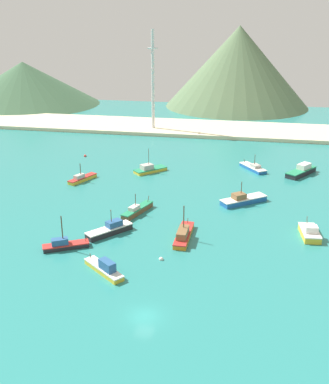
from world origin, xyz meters
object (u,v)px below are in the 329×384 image
at_px(radio_tower, 153,81).
at_px(fishing_boat_3, 110,229).
at_px(fishing_boat_4, 253,168).
at_px(fishing_boat_8, 183,234).
at_px(buoy_1, 161,259).
at_px(fishing_boat_9, 302,171).
at_px(fishing_boat_7, 243,200).
at_px(fishing_boat_11, 64,245).
at_px(fishing_boat_1, 310,232).
at_px(fishing_boat_13, 149,169).
at_px(fishing_boat_14, 105,268).
at_px(fishing_boat_0, 82,178).
at_px(buoy_0, 85,156).
at_px(fishing_boat_12, 137,210).

bearing_deg(radio_tower, fishing_boat_3, -83.01).
distance_m(fishing_boat_4, radio_tower, 56.40).
height_order(fishing_boat_8, buoy_1, fishing_boat_8).
height_order(fishing_boat_9, buoy_1, fishing_boat_9).
height_order(fishing_boat_3, fishing_boat_7, fishing_boat_7).
relative_size(fishing_boat_7, fishing_boat_11, 1.28).
distance_m(fishing_boat_1, fishing_boat_13, 49.69).
distance_m(fishing_boat_9, fishing_boat_13, 39.90).
relative_size(fishing_boat_3, fishing_boat_14, 1.08).
bearing_deg(fishing_boat_8, fishing_boat_3, -177.60).
bearing_deg(fishing_boat_7, fishing_boat_3, -139.82).
relative_size(fishing_boat_1, fishing_boat_8, 0.68).
height_order(fishing_boat_3, fishing_boat_13, fishing_boat_13).
distance_m(fishing_boat_8, radio_tower, 89.12).
xyz_separation_m(fishing_boat_14, radio_tower, (-13.91, 98.59, 17.06)).
bearing_deg(fishing_boat_13, fishing_boat_1, -40.00).
relative_size(fishing_boat_3, buoy_1, 11.67).
relative_size(fishing_boat_0, fishing_boat_7, 0.84).
xyz_separation_m(fishing_boat_4, fishing_boat_7, (-1.86, -24.72, 0.20)).
xyz_separation_m(fishing_boat_0, fishing_boat_4, (42.09, 17.57, -0.06)).
bearing_deg(fishing_boat_3, buoy_0, 115.47).
distance_m(fishing_boat_13, radio_tower, 50.63).
xyz_separation_m(fishing_boat_3, fishing_boat_14, (3.54, -13.98, 0.01)).
bearing_deg(radio_tower, fishing_boat_13, -78.73).
height_order(fishing_boat_7, fishing_boat_14, fishing_boat_7).
bearing_deg(fishing_boat_14, fishing_boat_9, 58.74).
relative_size(fishing_boat_4, buoy_0, 11.33).
relative_size(fishing_boat_1, fishing_boat_3, 0.81).
bearing_deg(buoy_0, buoy_1, -58.51).
bearing_deg(fishing_boat_13, buoy_0, 154.33).
height_order(fishing_boat_4, radio_tower, radio_tower).
xyz_separation_m(fishing_boat_3, fishing_boat_12, (2.61, 10.36, -0.11)).
relative_size(fishing_boat_1, fishing_boat_14, 0.88).
bearing_deg(fishing_boat_12, fishing_boat_1, -7.33).
bearing_deg(fishing_boat_13, fishing_boat_12, -82.41).
bearing_deg(buoy_1, fishing_boat_4, 74.78).
relative_size(fishing_boat_3, fishing_boat_9, 0.82).
bearing_deg(fishing_boat_7, fishing_boat_14, -120.92).
bearing_deg(fishing_boat_8, buoy_0, 127.75).
bearing_deg(fishing_boat_0, fishing_boat_8, -41.84).
distance_m(fishing_boat_9, fishing_boat_12, 48.81).
height_order(fishing_boat_1, fishing_boat_13, fishing_boat_13).
xyz_separation_m(fishing_boat_3, fishing_boat_9, (38.44, 43.51, 0.14)).
bearing_deg(fishing_boat_3, fishing_boat_0, 120.33).
bearing_deg(buoy_1, fishing_boat_12, 115.84).
relative_size(fishing_boat_12, fishing_boat_14, 1.19).
relative_size(fishing_boat_1, fishing_boat_13, 0.84).
height_order(fishing_boat_1, fishing_boat_3, fishing_boat_3).
bearing_deg(radio_tower, fishing_boat_7, -61.76).
relative_size(fishing_boat_9, fishing_boat_13, 1.26).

